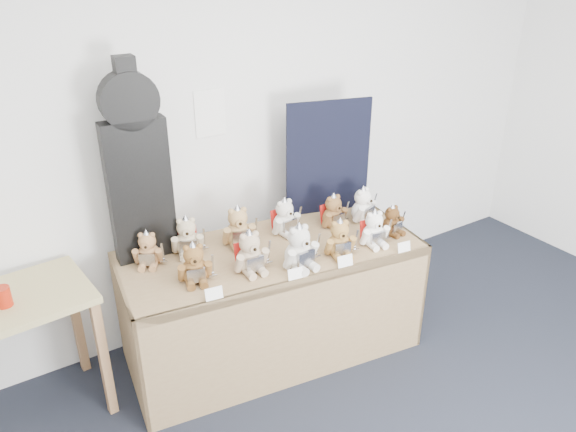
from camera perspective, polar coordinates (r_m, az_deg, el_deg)
room_shell at (r=3.65m, az=-7.90°, el=10.32°), size 6.00×6.00×6.00m
display_table at (r=3.53m, az=-1.17°, el=-6.30°), size 1.96×1.03×0.78m
guitar_case at (r=3.30m, az=-15.10°, el=4.95°), size 0.37×0.13×1.20m
navy_board at (r=3.86m, az=4.11°, el=5.92°), size 0.58×0.18×0.80m
red_cup at (r=3.25m, az=-26.96°, el=-7.32°), size 0.08×0.08×0.11m
teddy_front_far_left at (r=3.18m, az=-9.49°, el=-4.93°), size 0.22×0.20×0.27m
teddy_front_left at (r=3.24m, az=-3.85°, el=-3.84°), size 0.23×0.20×0.29m
teddy_front_centre at (r=3.27m, az=1.20°, el=-3.32°), size 0.25×0.21×0.31m
teddy_front_right at (r=3.41m, az=5.28°, el=-2.40°), size 0.22×0.20×0.26m
teddy_front_far_right at (r=3.56m, az=8.73°, el=-1.39°), size 0.21×0.19×0.26m
teddy_front_end at (r=3.71m, az=10.54°, el=-0.54°), size 0.19×0.16×0.22m
teddy_back_left at (r=3.47m, az=-10.21°, el=-2.17°), size 0.22×0.21×0.27m
teddy_back_centre_left at (r=3.52m, az=-5.06°, el=-1.23°), size 0.24×0.22×0.29m
teddy_back_centre_right at (r=3.65m, az=-0.30°, el=-0.23°), size 0.22×0.19×0.27m
teddy_back_right at (r=3.75m, az=4.65°, el=0.36°), size 0.21×0.18×0.26m
teddy_back_end at (r=3.85m, az=7.65°, el=1.01°), size 0.23×0.21×0.27m
teddy_back_far_left at (r=3.40m, az=-14.04°, el=-3.41°), size 0.20×0.20×0.24m
entry_card_a at (r=3.05m, az=-7.53°, el=-7.82°), size 0.10×0.03×0.07m
entry_card_b at (r=3.19m, az=0.76°, el=-5.88°), size 0.09×0.03×0.06m
entry_card_c at (r=3.33m, az=5.83°, el=-4.57°), size 0.10×0.03×0.07m
entry_card_d at (r=3.54m, az=11.71°, el=-3.09°), size 0.09×0.03×0.06m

